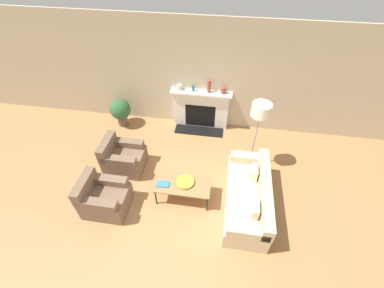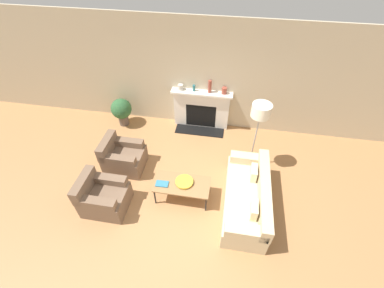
% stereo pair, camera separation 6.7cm
% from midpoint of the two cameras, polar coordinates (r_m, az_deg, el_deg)
% --- Properties ---
extents(ground_plane, '(18.00, 18.00, 0.00)m').
position_cam_midpoint_polar(ground_plane, '(5.54, -0.81, -13.67)').
color(ground_plane, '#A87547').
extents(wall_back, '(18.00, 0.06, 2.90)m').
position_cam_midpoint_polar(wall_back, '(6.67, 3.58, 14.65)').
color(wall_back, '#BCAD8E').
rests_on(wall_back, ground_plane).
extents(fireplace, '(1.60, 0.59, 1.10)m').
position_cam_midpoint_polar(fireplace, '(7.04, 2.36, 7.63)').
color(fireplace, silver).
rests_on(fireplace, ground_plane).
extents(couch, '(0.83, 1.97, 0.76)m').
position_cam_midpoint_polar(couch, '(5.42, 12.63, -11.59)').
color(couch, '#CCB78E').
rests_on(couch, ground_plane).
extents(armchair_near, '(0.88, 0.75, 0.81)m').
position_cam_midpoint_polar(armchair_near, '(5.58, -18.88, -11.04)').
color(armchair_near, brown).
rests_on(armchair_near, ground_plane).
extents(armchair_far, '(0.88, 0.75, 0.81)m').
position_cam_midpoint_polar(armchair_far, '(6.20, -14.83, -2.86)').
color(armchair_far, brown).
rests_on(armchair_far, ground_plane).
extents(coffee_table, '(1.14, 0.57, 0.46)m').
position_cam_midpoint_polar(coffee_table, '(5.33, -1.84, -9.06)').
color(coffee_table, olive).
rests_on(coffee_table, ground_plane).
extents(bowl, '(0.37, 0.37, 0.05)m').
position_cam_midpoint_polar(bowl, '(5.30, -1.37, -8.37)').
color(bowl, gold).
rests_on(bowl, coffee_table).
extents(book, '(0.26, 0.17, 0.02)m').
position_cam_midpoint_polar(book, '(5.32, -6.31, -8.78)').
color(book, teal).
rests_on(book, coffee_table).
extents(floor_lamp, '(0.40, 0.40, 1.74)m').
position_cam_midpoint_polar(floor_lamp, '(5.46, 15.25, 6.10)').
color(floor_lamp, gray).
rests_on(floor_lamp, ground_plane).
extents(mantel_vase_left, '(0.14, 0.14, 0.14)m').
position_cam_midpoint_polar(mantel_vase_left, '(6.78, -2.27, 12.52)').
color(mantel_vase_left, beige).
rests_on(mantel_vase_left, fireplace).
extents(mantel_vase_center_left, '(0.07, 0.07, 0.16)m').
position_cam_midpoint_polar(mantel_vase_center_left, '(6.72, 0.73, 12.34)').
color(mantel_vase_center_left, '#28666B').
rests_on(mantel_vase_center_left, fireplace).
extents(mantel_vase_center_right, '(0.09, 0.09, 0.33)m').
position_cam_midpoint_polar(mantel_vase_center_right, '(6.64, 4.27, 12.63)').
color(mantel_vase_center_right, brown).
rests_on(mantel_vase_center_right, fireplace).
extents(mantel_vase_right, '(0.13, 0.13, 0.17)m').
position_cam_midpoint_polar(mantel_vase_right, '(6.66, 7.46, 11.69)').
color(mantel_vase_right, brown).
rests_on(mantel_vase_right, fireplace).
extents(potted_plant, '(0.56, 0.56, 0.80)m').
position_cam_midpoint_polar(potted_plant, '(7.36, -15.13, 7.33)').
color(potted_plant, brown).
rests_on(potted_plant, ground_plane).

